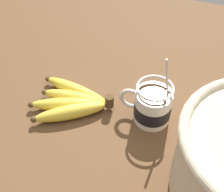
{
  "coord_description": "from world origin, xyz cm",
  "views": [
    {
      "loc": [
        -16.71,
        47.21,
        56.97
      ],
      "look_at": [
        -0.56,
        0.95,
        7.01
      ],
      "focal_mm": 50.0,
      "sensor_mm": 36.0,
      "label": 1
    }
  ],
  "objects": [
    {
      "name": "table",
      "position": [
        0.0,
        0.0,
        1.33
      ],
      "size": [
        113.66,
        113.66,
        2.66
      ],
      "color": "brown",
      "rests_on": "ground"
    },
    {
      "name": "coffee_mug",
      "position": [
        -9.79,
        0.75,
        6.88
      ],
      "size": [
        11.82,
        8.22,
        17.63
      ],
      "color": "white",
      "rests_on": "table"
    },
    {
      "name": "banana_bunch",
      "position": [
        8.46,
        3.12,
        4.28
      ],
      "size": [
        19.36,
        15.93,
        4.1
      ],
      "color": "#4C381E",
      "rests_on": "table"
    }
  ]
}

